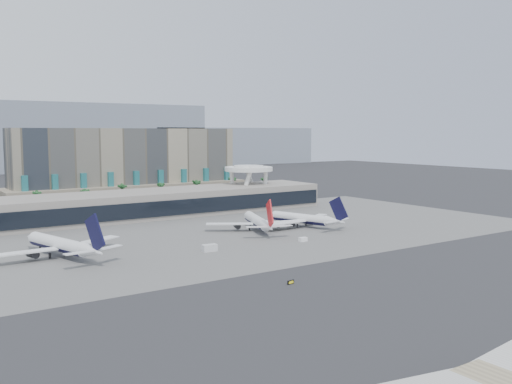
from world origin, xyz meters
TOP-DOWN VIEW (x-y plane):
  - ground at (0.00, 0.00)m, footprint 900.00×900.00m
  - apron_pad at (0.00, 55.00)m, footprint 260.00×130.00m
  - mountain_ridge at (27.88, 470.00)m, footprint 680.00×60.00m
  - hotel at (10.00, 174.41)m, footprint 140.00×30.00m
  - terminal at (0.00, 109.84)m, footprint 170.00×32.50m
  - saucer_structure at (55.00, 116.00)m, footprint 26.00×26.00m
  - palm_row at (7.00, 145.00)m, footprint 157.80×2.80m
  - airliner_left at (-65.60, 43.04)m, footprint 44.08×45.75m
  - airliner_centre at (14.18, 48.00)m, footprint 40.20×41.52m
  - airliner_right at (35.29, 44.85)m, footprint 38.60×40.00m
  - service_vehicle_a at (-22.34, 23.54)m, footprint 5.15×2.78m
  - service_vehicle_b at (14.59, 19.54)m, footprint 3.08×1.81m
  - taxiway_sign at (-25.09, -24.20)m, footprint 2.34×0.70m

SIDE VIEW (x-z plane):
  - ground at x=0.00m, z-range 0.00..0.00m
  - apron_pad at x=0.00m, z-range 0.00..0.06m
  - taxiway_sign at x=-25.09m, z-range -0.01..1.05m
  - service_vehicle_b at x=14.59m, z-range 0.00..1.57m
  - service_vehicle_a at x=-22.34m, z-range 0.00..2.44m
  - airliner_right at x=35.29m, z-range -3.51..10.66m
  - airliner_centre at x=14.18m, z-range -3.72..11.29m
  - airliner_left at x=-65.60m, z-range -3.99..12.10m
  - terminal at x=0.00m, z-range -0.73..13.77m
  - palm_row at x=7.00m, z-range 3.95..17.05m
  - hotel at x=10.00m, z-range -4.19..37.81m
  - saucer_structure at x=55.00m, z-range 7.51..29.40m
  - mountain_ridge at x=27.88m, z-range -5.11..64.89m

